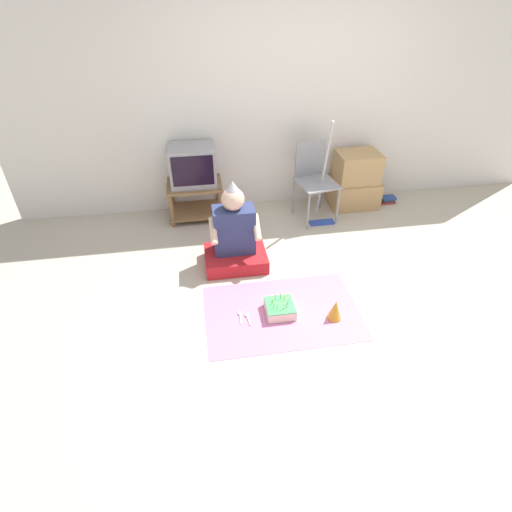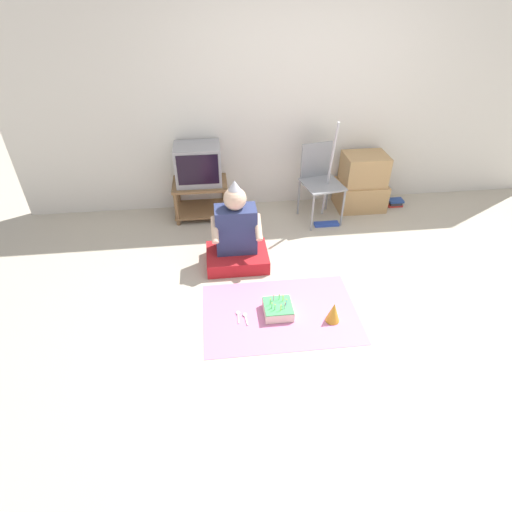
# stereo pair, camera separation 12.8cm
# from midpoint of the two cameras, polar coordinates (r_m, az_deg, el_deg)

# --- Properties ---
(ground_plane) EXTENTS (16.00, 16.00, 0.00)m
(ground_plane) POSITION_cam_midpoint_polar(r_m,az_deg,el_deg) (3.63, 10.55, -6.33)
(ground_plane) COLOR #BCB29E
(wall_back) EXTENTS (6.40, 0.06, 2.55)m
(wall_back) POSITION_cam_midpoint_polar(r_m,az_deg,el_deg) (4.71, 4.59, 22.01)
(wall_back) COLOR silver
(wall_back) RESTS_ON ground_plane
(tv_stand) EXTENTS (0.62, 0.45, 0.42)m
(tv_stand) POSITION_cam_midpoint_polar(r_m,az_deg,el_deg) (4.72, -9.41, 8.29)
(tv_stand) COLOR olive
(tv_stand) RESTS_ON ground_plane
(tv) EXTENTS (0.50, 0.39, 0.43)m
(tv) POSITION_cam_midpoint_polar(r_m,az_deg,el_deg) (4.56, -9.90, 12.64)
(tv) COLOR #99999E
(tv) RESTS_ON tv_stand
(folding_chair) EXTENTS (0.48, 0.50, 0.85)m
(folding_chair) POSITION_cam_midpoint_polar(r_m,az_deg,el_deg) (4.61, 7.47, 11.26)
(folding_chair) COLOR gray
(folding_chair) RESTS_ON ground_plane
(cardboard_box_stack) EXTENTS (0.57, 0.42, 0.67)m
(cardboard_box_stack) POSITION_cam_midpoint_polar(r_m,az_deg,el_deg) (5.01, 13.24, 10.35)
(cardboard_box_stack) COLOR tan
(cardboard_box_stack) RESTS_ON ground_plane
(dust_mop) EXTENTS (0.28, 0.28, 1.18)m
(dust_mop) POSITION_cam_midpoint_polar(r_m,az_deg,el_deg) (4.57, 8.73, 8.61)
(dust_mop) COLOR #2D4CB2
(dust_mop) RESTS_ON ground_plane
(book_pile) EXTENTS (0.19, 0.13, 0.08)m
(book_pile) POSITION_cam_midpoint_polar(r_m,az_deg,el_deg) (5.30, 17.60, 7.69)
(book_pile) COLOR #B72D28
(book_pile) RESTS_ON ground_plane
(person_seated) EXTENTS (0.60, 0.45, 0.88)m
(person_seated) POSITION_cam_midpoint_polar(r_m,az_deg,el_deg) (3.85, -4.03, 2.54)
(person_seated) COLOR red
(person_seated) RESTS_ON ground_plane
(party_cloth) EXTENTS (1.32, 0.87, 0.01)m
(party_cloth) POSITION_cam_midpoint_polar(r_m,az_deg,el_deg) (3.47, 2.69, -8.03)
(party_cloth) COLOR pink
(party_cloth) RESTS_ON ground_plane
(birthday_cake) EXTENTS (0.24, 0.24, 0.16)m
(birthday_cake) POSITION_cam_midpoint_polar(r_m,az_deg,el_deg) (3.43, 2.35, -7.50)
(birthday_cake) COLOR #F4E0C6
(birthday_cake) RESTS_ON party_cloth
(party_hat_blue) EXTENTS (0.12, 0.12, 0.19)m
(party_hat_blue) POSITION_cam_midpoint_polar(r_m,az_deg,el_deg) (3.40, 10.19, -7.56)
(party_hat_blue) COLOR gold
(party_hat_blue) RESTS_ON party_cloth
(plastic_spoon_near) EXTENTS (0.04, 0.15, 0.01)m
(plastic_spoon_near) POSITION_cam_midpoint_polar(r_m,az_deg,el_deg) (3.44, -3.38, -8.38)
(plastic_spoon_near) COLOR white
(plastic_spoon_near) RESTS_ON party_cloth
(plastic_spoon_far) EXTENTS (0.04, 0.15, 0.01)m
(plastic_spoon_far) POSITION_cam_midpoint_polar(r_m,az_deg,el_deg) (3.42, -2.33, -8.62)
(plastic_spoon_far) COLOR white
(plastic_spoon_far) RESTS_ON party_cloth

